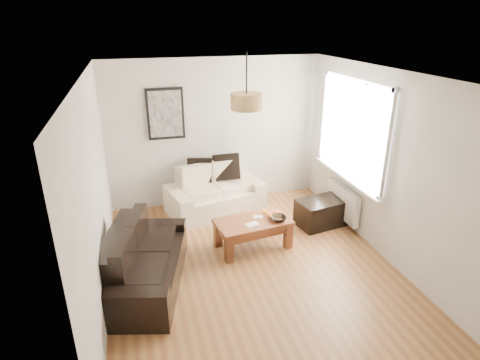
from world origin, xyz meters
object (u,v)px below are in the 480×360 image
object	(u,v)px
sofa_leather	(144,259)
ottoman	(321,212)
coffee_table	(253,234)
loveseat_cream	(215,190)

from	to	relation	value
sofa_leather	ottoman	bearing A→B (deg)	-58.61
sofa_leather	coffee_table	xyz separation A→B (m)	(1.59, 0.50, -0.16)
sofa_leather	coffee_table	bearing A→B (deg)	-57.83
sofa_leather	ottoman	distance (m)	3.01
sofa_leather	coffee_table	world-z (taller)	sofa_leather
coffee_table	loveseat_cream	bearing A→B (deg)	102.27
loveseat_cream	coffee_table	bearing A→B (deg)	-91.30
ottoman	loveseat_cream	bearing A→B (deg)	148.84
coffee_table	ottoman	xyz separation A→B (m)	(1.29, 0.36, -0.00)
sofa_leather	ottoman	size ratio (longest dim) A/B	2.30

